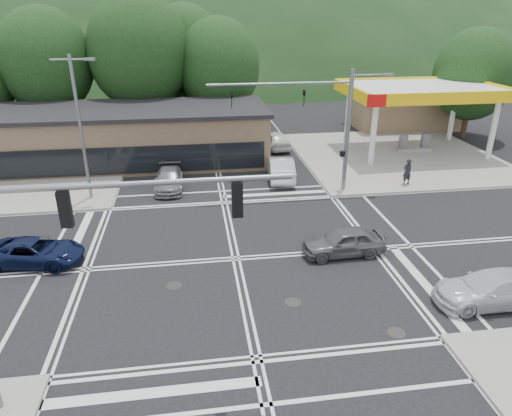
{
  "coord_description": "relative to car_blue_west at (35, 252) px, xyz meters",
  "views": [
    {
      "loc": [
        -1.84,
        -19.63,
        11.38
      ],
      "look_at": [
        1.43,
        2.89,
        1.4
      ],
      "focal_mm": 32.0,
      "sensor_mm": 36.0,
      "label": 1
    }
  ],
  "objects": [
    {
      "name": "pedestrian",
      "position": [
        22.38,
        7.38,
        0.43
      ],
      "size": [
        0.73,
        0.53,
        1.83
      ],
      "primitive_type": "imported",
      "rotation": [
        0.0,
        0.0,
        3.29
      ],
      "color": "black",
      "rests_on": "sidewalk_ne"
    },
    {
      "name": "signal_mast_sw",
      "position": [
        3.23,
        -9.14,
        4.49
      ],
      "size": [
        9.14,
        0.28,
        8.0
      ],
      "color": "slate",
      "rests_on": "ground"
    },
    {
      "name": "tree_n_e",
      "position": [
        7.62,
        27.06,
        6.51
      ],
      "size": [
        8.4,
        8.4,
        11.98
      ],
      "color": "#382619",
      "rests_on": "ground"
    },
    {
      "name": "sidewalk_ne",
      "position": [
        24.62,
        14.06,
        -0.56
      ],
      "size": [
        16.0,
        16.0,
        0.15
      ],
      "primitive_type": "cube",
      "color": "gray",
      "rests_on": "ground"
    },
    {
      "name": "commercial_row",
      "position": [
        1.62,
        16.06,
        1.37
      ],
      "size": [
        24.0,
        8.0,
        4.0
      ],
      "primitive_type": "cube",
      "color": "brown",
      "rests_on": "ground"
    },
    {
      "name": "sidewalk_nw",
      "position": [
        -5.38,
        14.06,
        -0.56
      ],
      "size": [
        16.0,
        16.0,
        0.15
      ],
      "primitive_type": "cube",
      "color": "gray",
      "rests_on": "ground"
    },
    {
      "name": "car_silver_east",
      "position": [
        19.8,
        -6.16,
        0.07
      ],
      "size": [
        4.86,
        2.06,
        1.4
      ],
      "primitive_type": "imported",
      "rotation": [
        0.0,
        0.0,
        -1.59
      ],
      "color": "silver",
      "rests_on": "ground"
    },
    {
      "name": "streetlight_nw",
      "position": [
        1.18,
        8.06,
        4.42
      ],
      "size": [
        2.5,
        0.25,
        9.0
      ],
      "color": "slate",
      "rests_on": "ground"
    },
    {
      "name": "car_queue_a",
      "position": [
        14.05,
        10.18,
        0.18
      ],
      "size": [
        2.21,
        5.06,
        1.62
      ],
      "primitive_type": "imported",
      "rotation": [
        0.0,
        0.0,
        3.04
      ],
      "color": "silver",
      "rests_on": "ground"
    },
    {
      "name": "ground",
      "position": [
        9.62,
        -0.94,
        -0.63
      ],
      "size": [
        120.0,
        120.0,
        0.0
      ],
      "primitive_type": "plane",
      "color": "black",
      "rests_on": "ground"
    },
    {
      "name": "car_blue_west",
      "position": [
        0.0,
        0.0,
        0.0
      ],
      "size": [
        4.82,
        2.8,
        1.26
      ],
      "primitive_type": "imported",
      "rotation": [
        0.0,
        0.0,
        1.41
      ],
      "color": "#0C1435",
      "rests_on": "ground"
    },
    {
      "name": "car_queue_b",
      "position": [
        15.12,
        17.99,
        0.14
      ],
      "size": [
        2.2,
        4.66,
        1.54
      ],
      "primitive_type": "imported",
      "rotation": [
        0.0,
        0.0,
        3.23
      ],
      "color": "silver",
      "rests_on": "ground"
    },
    {
      "name": "tree_n_c",
      "position": [
        10.62,
        23.06,
        5.86
      ],
      "size": [
        7.6,
        7.6,
        10.87
      ],
      "color": "#382619",
      "rests_on": "ground"
    },
    {
      "name": "tree_n_b",
      "position": [
        3.62,
        23.06,
        7.16
      ],
      "size": [
        9.0,
        9.0,
        12.98
      ],
      "color": "#382619",
      "rests_on": "ground"
    },
    {
      "name": "convenience_store",
      "position": [
        29.62,
        24.06,
        1.27
      ],
      "size": [
        10.0,
        6.0,
        3.8
      ],
      "primitive_type": "cube",
      "color": "#846B4F",
      "rests_on": "ground"
    },
    {
      "name": "car_northbound",
      "position": [
        6.1,
        9.3,
        0.02
      ],
      "size": [
        1.9,
        4.54,
        1.31
      ],
      "primitive_type": "imported",
      "rotation": [
        0.0,
        0.0,
        -0.01
      ],
      "color": "slate",
      "rests_on": "ground"
    },
    {
      "name": "tree_n_a",
      "position": [
        -4.38,
        23.06,
        6.51
      ],
      "size": [
        8.0,
        8.0,
        11.75
      ],
      "color": "#382619",
      "rests_on": "ground"
    },
    {
      "name": "hill_north",
      "position": [
        9.62,
        89.06,
        -0.63
      ],
      "size": [
        252.0,
        126.0,
        140.0
      ],
      "primitive_type": "ellipsoid",
      "color": "#1A3518",
      "rests_on": "ground"
    },
    {
      "name": "tree_ne",
      "position": [
        33.62,
        19.06,
        5.21
      ],
      "size": [
        7.2,
        7.2,
        9.99
      ],
      "color": "#382619",
      "rests_on": "ground"
    },
    {
      "name": "car_grey_center",
      "position": [
        15.01,
        -1.24,
        0.07
      ],
      "size": [
        4.19,
        1.81,
        1.41
      ],
      "primitive_type": "imported",
      "rotation": [
        0.0,
        0.0,
        -1.54
      ],
      "color": "#585A5C",
      "rests_on": "ground"
    },
    {
      "name": "gas_station_canopy",
      "position": [
        26.61,
        15.05,
        4.41
      ],
      "size": [
        12.32,
        8.34,
        5.75
      ],
      "color": "silver",
      "rests_on": "ground"
    },
    {
      "name": "signal_mast_ne",
      "position": [
        16.57,
        7.26,
        4.44
      ],
      "size": [
        11.65,
        0.3,
        8.0
      ],
      "color": "slate",
      "rests_on": "ground"
    }
  ]
}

